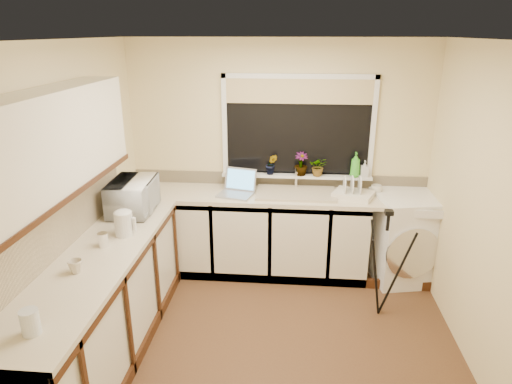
# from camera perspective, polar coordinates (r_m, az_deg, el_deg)

# --- Properties ---
(floor) EXTENTS (3.20, 3.20, 0.00)m
(floor) POSITION_cam_1_polar(r_m,az_deg,el_deg) (4.07, 1.63, -18.22)
(floor) COLOR brown
(floor) RESTS_ON ground
(ceiling) EXTENTS (3.20, 3.20, 0.00)m
(ceiling) POSITION_cam_1_polar(r_m,az_deg,el_deg) (3.20, 2.07, 18.79)
(ceiling) COLOR white
(ceiling) RESTS_ON ground
(wall_back) EXTENTS (3.20, 0.00, 3.20)m
(wall_back) POSITION_cam_1_polar(r_m,az_deg,el_deg) (4.87, 2.86, 4.55)
(wall_back) COLOR beige
(wall_back) RESTS_ON ground
(wall_front) EXTENTS (3.20, 0.00, 3.20)m
(wall_front) POSITION_cam_1_polar(r_m,az_deg,el_deg) (2.14, -0.65, -17.07)
(wall_front) COLOR beige
(wall_front) RESTS_ON ground
(wall_left) EXTENTS (0.00, 3.00, 3.00)m
(wall_left) POSITION_cam_1_polar(r_m,az_deg,el_deg) (3.88, -22.51, -1.06)
(wall_left) COLOR beige
(wall_left) RESTS_ON ground
(wall_right) EXTENTS (0.00, 3.00, 3.00)m
(wall_right) POSITION_cam_1_polar(r_m,az_deg,el_deg) (3.73, 27.20, -2.59)
(wall_right) COLOR beige
(wall_right) RESTS_ON ground
(base_cabinet_back) EXTENTS (2.55, 0.60, 0.86)m
(base_cabinet_back) POSITION_cam_1_polar(r_m,az_deg,el_deg) (4.89, -1.27, -5.31)
(base_cabinet_back) COLOR silver
(base_cabinet_back) RESTS_ON floor
(base_cabinet_left) EXTENTS (0.54, 2.40, 0.86)m
(base_cabinet_left) POSITION_cam_1_polar(r_m,az_deg,el_deg) (3.86, -18.87, -13.95)
(base_cabinet_left) COLOR silver
(base_cabinet_left) RESTS_ON floor
(worktop_back) EXTENTS (3.20, 0.60, 0.04)m
(worktop_back) POSITION_cam_1_polar(r_m,az_deg,el_deg) (4.69, 2.64, -0.48)
(worktop_back) COLOR beige
(worktop_back) RESTS_ON base_cabinet_back
(worktop_left) EXTENTS (0.60, 2.40, 0.04)m
(worktop_left) POSITION_cam_1_polar(r_m,az_deg,el_deg) (3.64, -19.66, -8.01)
(worktop_left) COLOR beige
(worktop_left) RESTS_ON base_cabinet_left
(upper_cabinet) EXTENTS (0.28, 1.90, 0.70)m
(upper_cabinet) POSITION_cam_1_polar(r_m,az_deg,el_deg) (3.27, -24.81, 5.48)
(upper_cabinet) COLOR silver
(upper_cabinet) RESTS_ON wall_left
(splashback_left) EXTENTS (0.02, 2.40, 0.45)m
(splashback_left) POSITION_cam_1_polar(r_m,az_deg,el_deg) (3.66, -24.21, -4.19)
(splashback_left) COLOR beige
(splashback_left) RESTS_ON wall_left
(splashback_back) EXTENTS (3.20, 0.02, 0.14)m
(splashback_back) POSITION_cam_1_polar(r_m,az_deg,el_deg) (4.94, 2.81, 1.66)
(splashback_back) COLOR beige
(splashback_back) RESTS_ON wall_back
(window_glass) EXTENTS (1.50, 0.02, 1.00)m
(window_glass) POSITION_cam_1_polar(r_m,az_deg,el_deg) (4.78, 5.34, 8.19)
(window_glass) COLOR black
(window_glass) RESTS_ON wall_back
(window_blind) EXTENTS (1.50, 0.02, 0.25)m
(window_blind) POSITION_cam_1_polar(r_m,az_deg,el_deg) (4.70, 5.49, 12.62)
(window_blind) COLOR tan
(window_blind) RESTS_ON wall_back
(windowsill) EXTENTS (1.60, 0.14, 0.03)m
(windowsill) POSITION_cam_1_polar(r_m,az_deg,el_deg) (4.86, 5.15, 2.11)
(windowsill) COLOR white
(windowsill) RESTS_ON wall_back
(sink) EXTENTS (0.82, 0.46, 0.03)m
(sink) POSITION_cam_1_polar(r_m,az_deg,el_deg) (4.68, 5.09, -0.17)
(sink) COLOR tan
(sink) RESTS_ON worktop_back
(faucet) EXTENTS (0.03, 0.03, 0.24)m
(faucet) POSITION_cam_1_polar(r_m,az_deg,el_deg) (4.82, 5.14, 1.76)
(faucet) COLOR silver
(faucet) RESTS_ON worktop_back
(washing_machine) EXTENTS (0.77, 0.75, 0.93)m
(washing_machine) POSITION_cam_1_polar(r_m,az_deg,el_deg) (4.99, 18.48, -5.45)
(washing_machine) COLOR white
(washing_machine) RESTS_ON floor
(laptop) EXTENTS (0.41, 0.40, 0.25)m
(laptop) POSITION_cam_1_polar(r_m,az_deg,el_deg) (4.68, -2.36, 0.57)
(laptop) COLOR #9C9CA3
(laptop) RESTS_ON worktop_back
(kettle) EXTENTS (0.15, 0.15, 0.20)m
(kettle) POSITION_cam_1_polar(r_m,az_deg,el_deg) (3.88, -16.46, -3.92)
(kettle) COLOR silver
(kettle) RESTS_ON worktop_left
(dish_rack) EXTENTS (0.46, 0.41, 0.06)m
(dish_rack) POSITION_cam_1_polar(r_m,az_deg,el_deg) (4.69, 12.26, -0.33)
(dish_rack) COLOR silver
(dish_rack) RESTS_ON worktop_back
(tripod) EXTENTS (0.57, 0.57, 1.05)m
(tripod) POSITION_cam_1_polar(r_m,az_deg,el_deg) (4.26, 15.91, -8.79)
(tripod) COLOR black
(tripod) RESTS_ON floor
(glass_jug) EXTENTS (0.10, 0.10, 0.15)m
(glass_jug) POSITION_cam_1_polar(r_m,az_deg,el_deg) (2.89, -26.79, -14.56)
(glass_jug) COLOR silver
(glass_jug) RESTS_ON worktop_left
(steel_jar) EXTENTS (0.08, 0.08, 0.11)m
(steel_jar) POSITION_cam_1_polar(r_m,az_deg,el_deg) (3.75, -18.86, -5.76)
(steel_jar) COLOR white
(steel_jar) RESTS_ON worktop_left
(microwave) EXTENTS (0.40, 0.57, 0.31)m
(microwave) POSITION_cam_1_polar(r_m,az_deg,el_deg) (4.34, -15.38, -0.52)
(microwave) COLOR white
(microwave) RESTS_ON worktop_left
(plant_b) EXTENTS (0.13, 0.11, 0.22)m
(plant_b) POSITION_cam_1_polar(r_m,az_deg,el_deg) (4.80, 1.98, 3.54)
(plant_b) COLOR #999999
(plant_b) RESTS_ON windowsill
(plant_c) EXTENTS (0.16, 0.16, 0.25)m
(plant_c) POSITION_cam_1_polar(r_m,az_deg,el_deg) (4.79, 5.74, 3.58)
(plant_c) COLOR #999999
(plant_c) RESTS_ON windowsill
(plant_d) EXTENTS (0.20, 0.18, 0.21)m
(plant_d) POSITION_cam_1_polar(r_m,az_deg,el_deg) (4.80, 7.94, 3.24)
(plant_d) COLOR #999999
(plant_d) RESTS_ON windowsill
(soap_bottle_green) EXTENTS (0.11, 0.11, 0.27)m
(soap_bottle_green) POSITION_cam_1_polar(r_m,az_deg,el_deg) (4.82, 12.53, 3.41)
(soap_bottle_green) COLOR green
(soap_bottle_green) RESTS_ON windowsill
(soap_bottle_clear) EXTENTS (0.08, 0.08, 0.18)m
(soap_bottle_clear) POSITION_cam_1_polar(r_m,az_deg,el_deg) (4.86, 13.63, 2.90)
(soap_bottle_clear) COLOR #999999
(soap_bottle_clear) RESTS_ON windowsill
(cup_back) EXTENTS (0.15, 0.15, 0.09)m
(cup_back) POSITION_cam_1_polar(r_m,az_deg,el_deg) (4.84, 15.05, 0.32)
(cup_back) COLOR beige
(cup_back) RESTS_ON worktop_back
(cup_left) EXTENTS (0.12, 0.12, 0.09)m
(cup_left) POSITION_cam_1_polar(r_m,az_deg,el_deg) (3.43, -21.98, -8.77)
(cup_left) COLOR beige
(cup_left) RESTS_ON worktop_left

